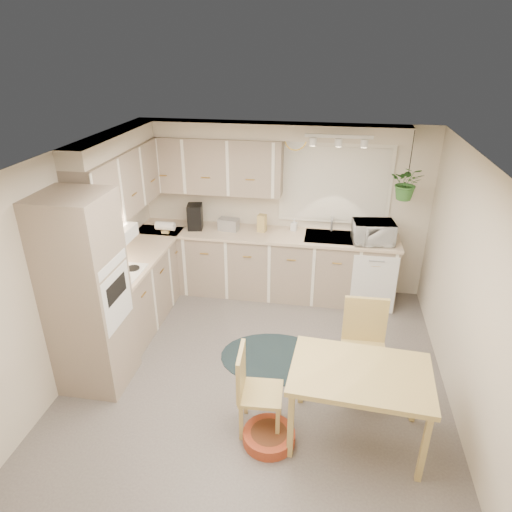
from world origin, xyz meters
name	(u,v)px	position (x,y,z in m)	size (l,w,h in m)	color
floor	(258,373)	(0.00, 0.00, 0.00)	(4.20, 4.20, 0.00)	#6B635E
ceiling	(259,158)	(0.00, 0.00, 2.40)	(4.20, 4.20, 0.00)	white
wall_back	(283,209)	(0.00, 2.10, 1.20)	(4.00, 0.04, 2.40)	beige
wall_front	(201,443)	(0.00, -2.10, 1.20)	(4.00, 0.04, 2.40)	beige
wall_left	(74,263)	(-2.00, 0.00, 1.20)	(0.04, 4.20, 2.40)	beige
wall_right	(470,294)	(2.00, 0.00, 1.20)	(0.04, 4.20, 2.40)	beige
base_cab_left	(140,287)	(-1.70, 0.88, 0.45)	(0.60, 1.85, 0.90)	gray
base_cab_back	(265,264)	(-0.20, 1.80, 0.45)	(3.60, 0.60, 0.90)	gray
counter_left	(137,254)	(-1.69, 0.88, 0.92)	(0.64, 1.89, 0.04)	#C6A890
counter_back	(265,234)	(-0.20, 1.79, 0.92)	(3.64, 0.64, 0.04)	#C6A890
oven_stack	(87,295)	(-1.68, -0.38, 1.05)	(0.65, 0.65, 2.10)	gray
wall_oven_face	(117,298)	(-1.35, -0.38, 1.05)	(0.02, 0.56, 0.58)	silver
upper_cab_left	(122,181)	(-1.82, 1.00, 1.83)	(0.35, 2.00, 0.75)	gray
upper_cab_back	(209,165)	(-1.00, 1.93, 1.83)	(2.00, 0.35, 0.75)	gray
soffit_left	(115,141)	(-1.85, 1.00, 2.30)	(0.30, 2.00, 0.20)	beige
soffit_back	(268,131)	(-0.20, 1.95, 2.30)	(3.60, 0.30, 0.20)	beige
cooktop	(117,274)	(-1.68, 0.30, 0.94)	(0.52, 0.58, 0.02)	silver
range_hood	(110,237)	(-1.70, 0.30, 1.40)	(0.40, 0.60, 0.14)	silver
window_blinds	(335,184)	(0.70, 2.07, 1.60)	(1.40, 0.02, 1.00)	silver
window_frame	(335,184)	(0.70, 2.08, 1.60)	(1.50, 0.02, 1.10)	silver
sink	(331,240)	(0.70, 1.80, 0.90)	(0.70, 0.48, 0.10)	#9A9BA1
dishwasher_front	(374,285)	(1.30, 1.49, 0.42)	(0.58, 0.01, 0.83)	silver
track_light_bar	(339,136)	(0.70, 1.55, 2.33)	(0.80, 0.04, 0.04)	silver
wall_clock	(296,139)	(0.15, 2.07, 2.18)	(0.30, 0.30, 0.03)	gold
dining_table	(357,405)	(1.02, -0.74, 0.38)	(1.21, 0.81, 0.76)	tan
chair_left	(261,391)	(0.15, -0.76, 0.43)	(0.41, 0.41, 0.87)	tan
chair_back	(364,351)	(1.10, -0.08, 0.50)	(0.47, 0.47, 1.00)	tan
braided_rug	(275,358)	(0.15, 0.29, 0.01)	(1.27, 0.95, 0.01)	black
pet_bed	(269,437)	(0.25, -0.93, 0.06)	(0.48, 0.48, 0.11)	#A83C21
microwave	(373,230)	(1.24, 1.70, 1.12)	(0.53, 0.29, 0.36)	silver
soap_bottle	(294,228)	(0.18, 1.95, 0.98)	(0.08, 0.17, 0.08)	silver
hanging_plant	(407,187)	(1.57, 1.70, 1.72)	(0.38, 0.43, 0.33)	#316628
coffee_maker	(195,217)	(-1.20, 1.80, 1.12)	(0.20, 0.24, 0.35)	black
toaster	(229,224)	(-0.72, 1.82, 1.02)	(0.28, 0.16, 0.17)	#9A9BA1
knife_block	(262,223)	(-0.26, 1.85, 1.06)	(0.11, 0.11, 0.24)	tan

